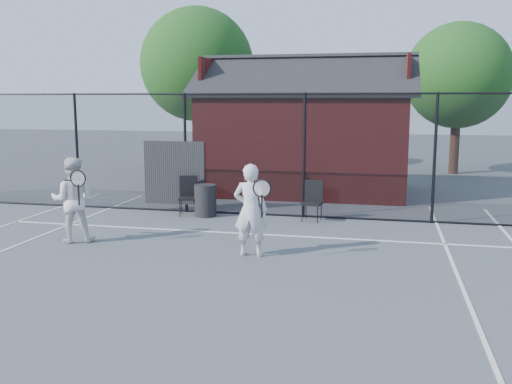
% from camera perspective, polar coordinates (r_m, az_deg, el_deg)
% --- Properties ---
extents(ground, '(80.00, 80.00, 0.00)m').
position_cam_1_polar(ground, '(9.43, -5.67, -8.31)').
color(ground, '#4C5057').
rests_on(ground, ground).
extents(court_lines, '(11.02, 18.00, 0.01)m').
position_cam_1_polar(court_lines, '(8.26, -8.61, -10.93)').
color(court_lines, silver).
rests_on(court_lines, ground).
extents(fence, '(22.04, 3.00, 3.00)m').
position_cam_1_polar(fence, '(13.96, -0.50, 3.53)').
color(fence, black).
rests_on(fence, ground).
extents(clubhouse, '(6.50, 4.36, 4.19)m').
position_cam_1_polar(clubhouse, '(17.73, 5.02, 5.24)').
color(clubhouse, '#5E1616').
rests_on(clubhouse, ground).
extents(tree_left, '(4.48, 4.48, 6.44)m').
position_cam_1_polar(tree_left, '(23.27, -5.92, 12.54)').
color(tree_left, black).
rests_on(tree_left, ground).
extents(tree_right, '(3.97, 3.97, 5.70)m').
position_cam_1_polar(tree_right, '(23.19, 19.58, 10.88)').
color(tree_right, black).
rests_on(tree_right, ground).
extents(player_front, '(0.76, 0.56, 1.70)m').
position_cam_1_polar(player_front, '(10.34, -0.55, -1.82)').
color(player_front, silver).
rests_on(player_front, ground).
extents(player_back, '(1.02, 0.91, 1.71)m').
position_cam_1_polar(player_back, '(11.95, -17.88, -0.75)').
color(player_back, silver).
rests_on(player_back, ground).
extents(chair_left, '(0.56, 0.57, 0.94)m').
position_cam_1_polar(chair_left, '(14.13, -6.80, -0.45)').
color(chair_left, black).
rests_on(chair_left, ground).
extents(chair_right, '(0.50, 0.51, 0.93)m').
position_cam_1_polar(chair_right, '(13.44, 5.61, -0.97)').
color(chair_right, black).
rests_on(chair_right, ground).
extents(waste_bin, '(0.55, 0.55, 0.78)m').
position_cam_1_polar(waste_bin, '(14.01, -5.09, -0.85)').
color(waste_bin, '#252525').
rests_on(waste_bin, ground).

